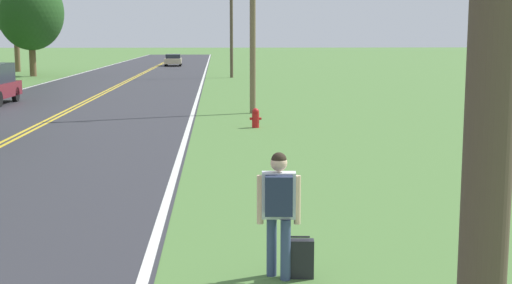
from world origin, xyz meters
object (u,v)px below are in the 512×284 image
at_px(suitcase, 300,259).
at_px(tree_mid_treeline, 31,13).
at_px(fire_hydrant, 256,118).
at_px(tree_behind_sign, 15,5).
at_px(hitchhiker_person, 279,202).
at_px(car_champagne_sedan_mid_far, 173,60).

bearing_deg(suitcase, tree_mid_treeline, 22.43).
bearing_deg(fire_hydrant, tree_behind_sign, 115.07).
distance_m(fire_hydrant, tree_behind_sign, 45.52).
bearing_deg(fire_hydrant, hitchhiker_person, -92.08).
xyz_separation_m(hitchhiker_person, tree_behind_sign, (-18.58, 56.48, 4.89)).
distance_m(fire_hydrant, tree_mid_treeline, 37.11).
height_order(hitchhiker_person, tree_behind_sign, tree_behind_sign).
bearing_deg(suitcase, fire_hydrant, 3.66).
bearing_deg(tree_mid_treeline, car_champagne_sedan_mid_far, 63.49).
xyz_separation_m(hitchhiker_person, tree_mid_treeline, (-15.30, 48.78, 3.97)).
bearing_deg(car_champagne_sedan_mid_far, tree_mid_treeline, -27.94).
xyz_separation_m(hitchhiker_person, car_champagne_sedan_mid_far, (-5.38, 68.66, -0.35)).
distance_m(hitchhiker_person, car_champagne_sedan_mid_far, 68.87).
distance_m(suitcase, fire_hydrant, 15.53).
height_order(fire_hydrant, tree_mid_treeline, tree_mid_treeline).
height_order(hitchhiker_person, car_champagne_sedan_mid_far, hitchhiker_person).
xyz_separation_m(tree_behind_sign, car_champagne_sedan_mid_far, (13.20, 12.18, -5.24)).
height_order(hitchhiker_person, fire_hydrant, hitchhiker_person).
distance_m(fire_hydrant, car_champagne_sedan_mid_far, 53.44).
xyz_separation_m(suitcase, tree_mid_treeline, (-15.58, 48.75, 4.73)).
distance_m(hitchhiker_person, tree_mid_treeline, 51.27).
relative_size(fire_hydrant, tree_behind_sign, 0.08).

